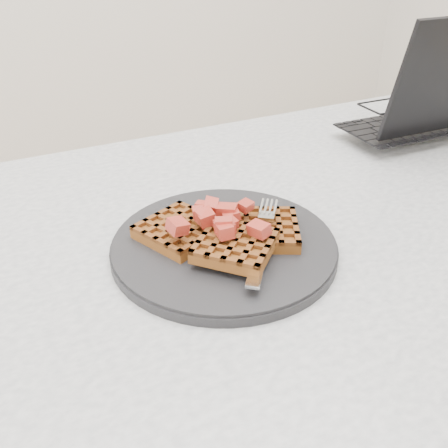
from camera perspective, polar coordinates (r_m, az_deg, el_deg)
name	(u,v)px	position (r m, az deg, el deg)	size (l,w,h in m)	color
table	(299,283)	(0.78, 8.58, -6.72)	(1.20, 0.80, 0.75)	silver
plate	(224,246)	(0.63, 0.00, -2.48)	(0.29, 0.29, 0.02)	black
waffles	(225,234)	(0.62, 0.17, -1.16)	(0.21, 0.19, 0.03)	brown
strawberry_pile	(224,214)	(0.61, 0.00, 1.13)	(0.15, 0.15, 0.02)	maroon
fork	(263,242)	(0.61, 4.47, -2.07)	(0.02, 0.18, 0.02)	silver
laptop	(418,112)	(1.08, 21.31, 11.84)	(0.35, 0.26, 0.24)	black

